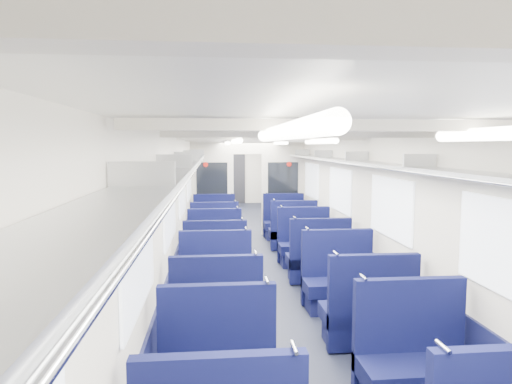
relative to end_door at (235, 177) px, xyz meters
name	(u,v)px	position (x,y,z in m)	size (l,w,h in m)	color
floor	(259,262)	(0.00, -8.94, -1.00)	(2.80, 18.00, 0.01)	black
ceiling	(259,138)	(0.00, -8.94, 1.35)	(2.80, 18.00, 0.01)	silver
wall_left	(183,202)	(-1.40, -8.94, 0.18)	(0.02, 18.00, 2.35)	beige
dado_left	(185,246)	(-1.39, -8.94, -0.65)	(0.03, 17.90, 0.70)	black
wall_right	(332,200)	(1.40, -8.94, 0.18)	(0.02, 18.00, 2.35)	beige
dado_right	(330,243)	(1.39, -8.94, -0.65)	(0.03, 17.90, 0.70)	black
wall_far	(235,173)	(0.00, 0.06, 0.18)	(2.80, 0.02, 2.35)	beige
luggage_rack_left	(193,158)	(-1.21, -8.94, 0.97)	(0.36, 17.40, 0.18)	#B2B5BA
luggage_rack_right	(323,158)	(1.21, -8.94, 0.97)	(0.36, 17.40, 0.18)	#B2B5BA
windows	(261,190)	(0.00, -9.40, 0.42)	(2.78, 15.60, 0.75)	white
ceiling_fittings	(260,141)	(0.00, -9.20, 1.29)	(2.70, 16.06, 0.11)	beige
end_door	(235,177)	(0.00, 0.00, 0.00)	(0.75, 0.06, 2.00)	black
bulkhead	(248,185)	(0.00, -6.21, 0.23)	(2.80, 0.10, 2.35)	beige
seat_6	(218,377)	(-0.83, -13.82, -0.66)	(0.98, 0.54, 1.10)	#0C103D
seat_7	(414,367)	(0.83, -13.81, -0.66)	(0.98, 0.54, 1.10)	#0C103D
seat_8	(216,318)	(-0.83, -12.56, -0.66)	(0.98, 0.54, 1.10)	#0C103D
seat_9	(368,316)	(0.83, -12.66, -0.66)	(0.98, 0.54, 1.10)	#0C103D
seat_10	(216,286)	(-0.83, -11.42, -0.66)	(0.98, 0.54, 1.10)	#0C103D
seat_11	(339,284)	(0.83, -11.50, -0.66)	(0.98, 0.54, 1.10)	#0C103D
seat_12	(215,265)	(-0.83, -10.32, -0.66)	(0.98, 0.54, 1.10)	#0C103D
seat_13	(318,262)	(0.83, -10.28, -0.66)	(0.98, 0.54, 1.10)	#0C103D
seat_14	(215,250)	(-0.83, -9.27, -0.66)	(0.98, 0.54, 1.10)	#0C103D
seat_15	(305,247)	(0.83, -9.20, -0.66)	(0.98, 0.54, 1.10)	#0C103D
seat_16	(215,236)	(-0.83, -8.03, -0.66)	(0.98, 0.54, 1.10)	#0C103D
seat_17	(293,234)	(0.83, -7.93, -0.66)	(0.98, 0.54, 1.10)	#0C103D
seat_18	(214,225)	(-0.83, -6.77, -0.66)	(0.98, 0.54, 1.10)	#0C103D
seat_19	(284,224)	(0.83, -6.77, -0.66)	(0.98, 0.54, 1.10)	#0C103D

